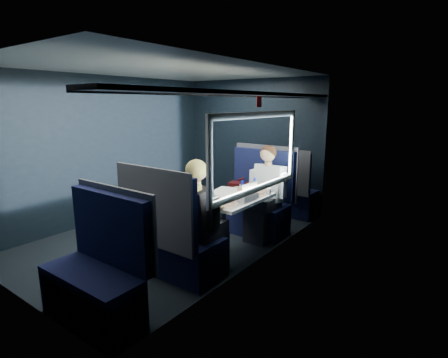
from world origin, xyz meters
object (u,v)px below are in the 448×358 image
Objects in this scene: table at (233,203)px; bottle_small at (255,188)px; laptop at (246,196)px; cup at (268,191)px; seat_bay_far at (173,240)px; seat_row_back at (99,273)px; seat_bay_near at (255,203)px; man at (265,188)px; seat_row_front at (284,192)px; woman at (200,213)px.

bottle_small is (0.20, 0.19, 0.18)m from table.
cup is (0.06, 0.42, -0.02)m from laptop.
seat_row_back is (0.00, -0.92, -0.00)m from seat_bay_far.
seat_bay_near reaches higher than seat_row_back.
man is at bearing 104.88° from bottle_small.
seat_row_front is (0.00, 2.67, -0.00)m from seat_bay_far.
table is at bearing 95.45° from woman.
seat_bay_near is at bearing 99.48° from woman.
cup reaches higher than table.
seat_row_front is 0.88× the size of man.
seat_row_front is at bearing 95.70° from woman.
seat_bay_near is 2.67m from seat_row_back.
seat_bay_far is at bearing -99.03° from man.
laptop is (0.42, 0.82, 0.39)m from seat_bay_far.
woman is 15.94× the size of cup.
table is at bearing -77.33° from seat_bay_near.
seat_bay_near is 0.95× the size of woman.
seat_row_back reaches higher than cup.
seat_row_front is at bearing 108.55° from cup.
laptop reaches higher than cup.
laptop is 3.72× the size of cup.
seat_bay_near is 15.19× the size of cup.
cup is (0.23, 1.07, 0.05)m from woman.
seat_bay_near is 0.92m from seat_row_front.
woman is at bearing -104.45° from laptop.
seat_row_front is 1.94m from laptop.
man is at bearing 84.28° from seat_row_back.
laptop is (0.42, -1.85, 0.39)m from seat_row_front.
woman is at bearing 33.82° from seat_bay_far.
seat_bay_far is at bearing -111.15° from cup.
seat_row_back reaches higher than table.
table is 0.33m from bottle_small.
bottle_small is (0.39, 1.06, 0.43)m from seat_bay_far.
woman reaches higher than seat_bay_far.
seat_bay_far is at bearing 90.00° from seat_row_back.
laptop is at bearing -77.30° from seat_row_front.
seat_bay_near is at bearing 102.67° from table.
laptop is at bearing 62.95° from seat_bay_far.
seat_bay_far is at bearing -101.78° from table.
woman is 0.68m from laptop.
table is at bearing 78.22° from seat_bay_far.
seat_row_back is 1.83m from laptop.
seat_row_front is 1.55m from cup.
seat_row_front reaches higher than cup.
seat_bay_far is 1.09× the size of seat_row_back.
seat_row_front is 1.17m from man.
seat_bay_far is at bearing -109.97° from bottle_small.
woman is 5.58× the size of bottle_small.
seat_bay_near is (-0.20, 0.87, -0.24)m from table.
table is 0.79× the size of seat_bay_near.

